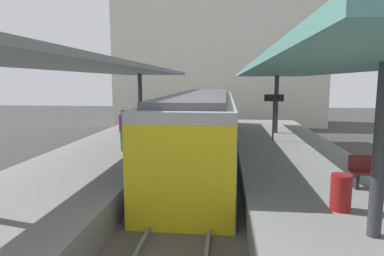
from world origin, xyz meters
name	(u,v)px	position (x,y,z in m)	size (l,w,h in m)	color
ground_plane	(193,193)	(0.00, 0.00, 0.00)	(80.00, 80.00, 0.00)	#383835
platform_left	(86,176)	(-3.80, 0.00, 0.50)	(4.40, 28.00, 1.00)	gray
platform_right	(308,183)	(3.80, 0.00, 0.50)	(4.40, 28.00, 1.00)	gray
track_ballast	(193,191)	(0.00, 0.00, 0.10)	(3.20, 28.00, 0.20)	#59544C
rail_near_side	(172,185)	(-0.72, 0.00, 0.27)	(0.08, 28.00, 0.14)	slate
rail_far_side	(214,187)	(0.72, 0.00, 0.27)	(0.08, 28.00, 0.14)	slate
commuter_train	(203,127)	(0.00, 4.37, 1.73)	(2.78, 15.73, 3.10)	#ADADB2
canopy_left	(97,69)	(-3.80, 1.40, 4.29)	(4.18, 21.00, 3.42)	#333335
canopy_right	(303,71)	(3.80, 1.40, 4.18)	(4.18, 21.00, 3.30)	#333335
platform_bench	(377,171)	(5.07, -1.96, 1.46)	(1.40, 0.41, 0.86)	black
platform_sign	(274,107)	(3.31, 5.06, 2.62)	(0.90, 0.08, 2.21)	#262628
litter_bin	(341,192)	(3.61, -3.66, 1.40)	(0.44, 0.44, 0.80)	maroon
passenger_near_bench	(124,130)	(-3.04, 2.04, 1.87)	(0.36, 0.36, 1.68)	#386B3D
station_building_backdrop	(219,63)	(0.34, 20.00, 5.50)	(18.00, 6.00, 11.00)	beige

